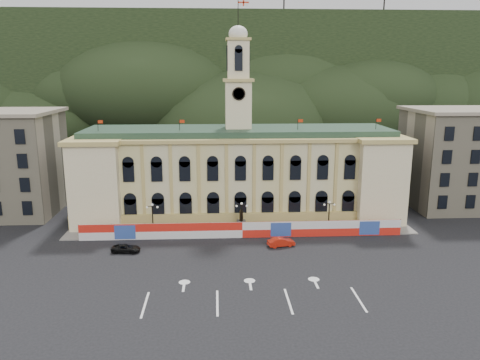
{
  "coord_description": "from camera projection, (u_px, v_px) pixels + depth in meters",
  "views": [
    {
      "loc": [
        -3.98,
        -53.75,
        25.01
      ],
      "look_at": [
        -0.21,
        18.0,
        8.52
      ],
      "focal_mm": 35.0,
      "sensor_mm": 36.0,
      "label": 1
    }
  ],
  "objects": [
    {
      "name": "hoarding_fence",
      "position": [
        243.0,
        230.0,
        72.5
      ],
      "size": [
        50.0,
        0.44,
        2.5
      ],
      "color": "red",
      "rests_on": "ground"
    },
    {
      "name": "black_suv",
      "position": [
        126.0,
        248.0,
        66.69
      ],
      "size": [
        2.66,
        4.45,
        1.14
      ],
      "primitive_type": "imported",
      "rotation": [
        0.0,
        0.0,
        1.48
      ],
      "color": "black",
      "rests_on": "ground"
    },
    {
      "name": "lamp_center",
      "position": [
        242.0,
        215.0,
        73.97
      ],
      "size": [
        1.96,
        0.44,
        5.15
      ],
      "color": "black",
      "rests_on": "ground"
    },
    {
      "name": "ground",
      "position": [
        249.0,
        279.0,
        58.11
      ],
      "size": [
        260.0,
        260.0,
        0.0
      ],
      "primitive_type": "plane",
      "color": "black",
      "rests_on": "ground"
    },
    {
      "name": "lane_markings",
      "position": [
        252.0,
        298.0,
        53.25
      ],
      "size": [
        26.0,
        10.0,
        0.02
      ],
      "primitive_type": null,
      "color": "white",
      "rests_on": "ground"
    },
    {
      "name": "lamp_left",
      "position": [
        153.0,
        216.0,
        73.26
      ],
      "size": [
        1.96,
        0.44,
        5.15
      ],
      "color": "black",
      "rests_on": "ground"
    },
    {
      "name": "red_sedan",
      "position": [
        281.0,
        242.0,
        68.93
      ],
      "size": [
        3.13,
        4.64,
        1.33
      ],
      "primitive_type": "imported",
      "rotation": [
        0.0,
        0.0,
        1.79
      ],
      "color": "#B21C0C",
      "rests_on": "ground"
    },
    {
      "name": "city_hall",
      "position": [
        238.0,
        172.0,
        83.25
      ],
      "size": [
        56.2,
        17.6,
        37.1
      ],
      "color": "beige",
      "rests_on": "ground"
    },
    {
      "name": "statue",
      "position": [
        241.0,
        224.0,
        75.37
      ],
      "size": [
        1.4,
        1.4,
        3.72
      ],
      "color": "#595651",
      "rests_on": "ground"
    },
    {
      "name": "hill_ridge",
      "position": [
        226.0,
        88.0,
        172.49
      ],
      "size": [
        230.0,
        80.0,
        64.0
      ],
      "color": "black",
      "rests_on": "ground"
    },
    {
      "name": "lamp_right",
      "position": [
        329.0,
        214.0,
        74.69
      ],
      "size": [
        1.96,
        0.44,
        5.15
      ],
      "color": "black",
      "rests_on": "ground"
    },
    {
      "name": "side_building_right",
      "position": [
        464.0,
        158.0,
        88.33
      ],
      "size": [
        21.0,
        17.0,
        18.6
      ],
      "color": "tan",
      "rests_on": "ground"
    },
    {
      "name": "pavement",
      "position": [
        241.0,
        231.0,
        75.37
      ],
      "size": [
        56.0,
        5.5,
        0.16
      ],
      "primitive_type": "cube",
      "color": "slate",
      "rests_on": "ground"
    }
  ]
}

